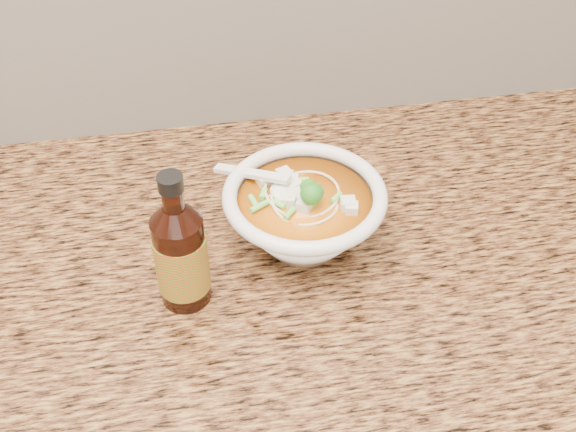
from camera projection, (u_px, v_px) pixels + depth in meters
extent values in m
cube|color=olive|center=(46.00, 306.00, 0.85)|extent=(4.00, 0.68, 0.04)
cylinder|color=white|center=(304.00, 241.00, 0.90)|extent=(0.08, 0.08, 0.01)
torus|color=white|center=(305.00, 195.00, 0.84)|extent=(0.19, 0.19, 0.02)
torus|color=beige|center=(320.00, 202.00, 0.85)|extent=(0.06, 0.06, 0.00)
torus|color=beige|center=(313.00, 194.00, 0.86)|extent=(0.08, 0.08, 0.00)
torus|color=beige|center=(303.00, 205.00, 0.85)|extent=(0.06, 0.06, 0.00)
torus|color=beige|center=(309.00, 204.00, 0.85)|extent=(0.09, 0.09, 0.00)
torus|color=beige|center=(295.00, 213.00, 0.84)|extent=(0.06, 0.06, 0.00)
torus|color=beige|center=(307.00, 196.00, 0.87)|extent=(0.14, 0.14, 0.00)
torus|color=beige|center=(292.00, 197.00, 0.87)|extent=(0.11, 0.11, 0.00)
torus|color=beige|center=(297.00, 199.00, 0.87)|extent=(0.11, 0.11, 0.00)
cube|color=silver|center=(280.00, 175.00, 0.87)|extent=(0.02, 0.02, 0.02)
cube|color=silver|center=(283.00, 187.00, 0.86)|extent=(0.02, 0.02, 0.01)
cube|color=silver|center=(336.00, 214.00, 0.82)|extent=(0.02, 0.02, 0.02)
cube|color=silver|center=(272.00, 189.00, 0.86)|extent=(0.02, 0.02, 0.02)
cube|color=silver|center=(302.00, 185.00, 0.86)|extent=(0.02, 0.02, 0.01)
cube|color=silver|center=(286.00, 214.00, 0.82)|extent=(0.02, 0.02, 0.01)
cube|color=silver|center=(297.00, 171.00, 0.88)|extent=(0.02, 0.02, 0.02)
cube|color=silver|center=(276.00, 217.00, 0.82)|extent=(0.02, 0.02, 0.02)
cube|color=silver|center=(305.00, 206.00, 0.83)|extent=(0.02, 0.02, 0.02)
ellipsoid|color=#196014|center=(311.00, 192.00, 0.83)|extent=(0.04, 0.04, 0.03)
cylinder|color=#74DE55|center=(292.00, 179.00, 0.87)|extent=(0.02, 0.02, 0.01)
cylinder|color=#74DE55|center=(312.00, 180.00, 0.87)|extent=(0.02, 0.02, 0.01)
cylinder|color=#74DE55|center=(263.00, 198.00, 0.84)|extent=(0.02, 0.01, 0.01)
cylinder|color=#74DE55|center=(308.00, 226.00, 0.81)|extent=(0.02, 0.02, 0.01)
cylinder|color=#74DE55|center=(329.00, 183.00, 0.86)|extent=(0.01, 0.02, 0.01)
cylinder|color=#74DE55|center=(340.00, 198.00, 0.84)|extent=(0.01, 0.02, 0.01)
cylinder|color=#74DE55|center=(279.00, 185.00, 0.86)|extent=(0.02, 0.01, 0.01)
ellipsoid|color=white|center=(288.00, 191.00, 0.85)|extent=(0.04, 0.04, 0.02)
cube|color=white|center=(252.00, 174.00, 0.87)|extent=(0.09, 0.08, 0.03)
cylinder|color=black|center=(182.00, 260.00, 0.80)|extent=(0.07, 0.07, 0.12)
cylinder|color=black|center=(173.00, 199.00, 0.73)|extent=(0.03, 0.03, 0.02)
cylinder|color=black|center=(170.00, 183.00, 0.72)|extent=(0.03, 0.03, 0.02)
cylinder|color=red|center=(182.00, 262.00, 0.80)|extent=(0.08, 0.08, 0.07)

